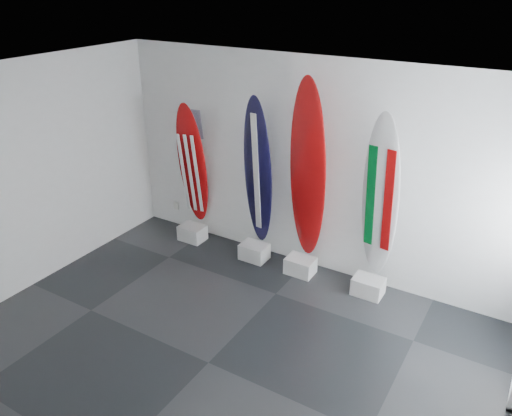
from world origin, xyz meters
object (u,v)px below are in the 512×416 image
Objects in this scene: surfboard_usa at (193,165)px; surfboard_navy at (258,173)px; surfboard_swiss at (308,172)px; surfboard_italy at (380,199)px.

surfboard_usa is 1.17m from surfboard_navy.
surfboard_swiss is (1.94, 0.00, 0.28)m from surfboard_usa.
surfboard_navy reaches higher than surfboard_usa.
surfboard_italy is (1.78, 0.00, 0.01)m from surfboard_navy.
surfboard_italy is (2.95, 0.00, 0.12)m from surfboard_usa.
surfboard_usa is 0.90× the size of surfboard_italy.
surfboard_swiss is (0.77, 0.00, 0.17)m from surfboard_navy.
surfboard_navy is 0.87× the size of surfboard_swiss.
surfboard_italy is at bearing -10.08° from surfboard_usa.
surfboard_swiss is 1.02m from surfboard_italy.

